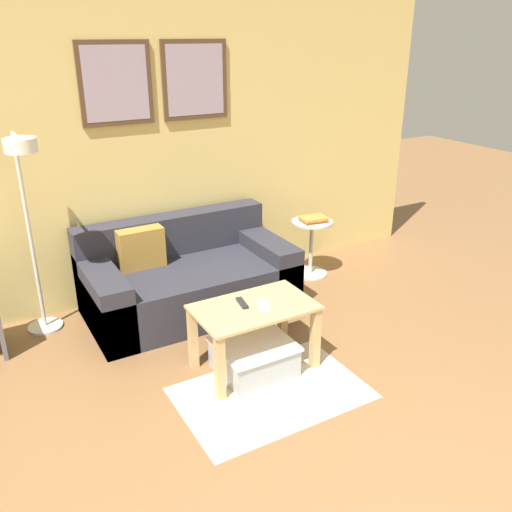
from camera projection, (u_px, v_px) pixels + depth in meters
wall_back at (142, 146)px, 4.35m from camera, size 5.60×0.09×2.55m
area_rug at (271, 392)px, 3.46m from camera, size 1.18×0.77×0.01m
couch at (187, 279)px, 4.43m from camera, size 1.64×0.88×0.73m
coffee_table at (254, 320)px, 3.60m from camera, size 0.79×0.49×0.47m
storage_bin at (254, 356)px, 3.64m from camera, size 0.50×0.46×0.22m
floor_lamp at (28, 207)px, 3.67m from camera, size 0.26×0.56×1.52m
side_table at (311, 243)px, 5.03m from camera, size 0.38×0.38×0.53m
book_stack at (313, 219)px, 4.94m from camera, size 0.26×0.22×0.05m
remote_control at (242, 303)px, 3.58m from camera, size 0.06×0.15×0.02m
cell_phone at (264, 305)px, 3.56m from camera, size 0.12×0.15×0.01m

